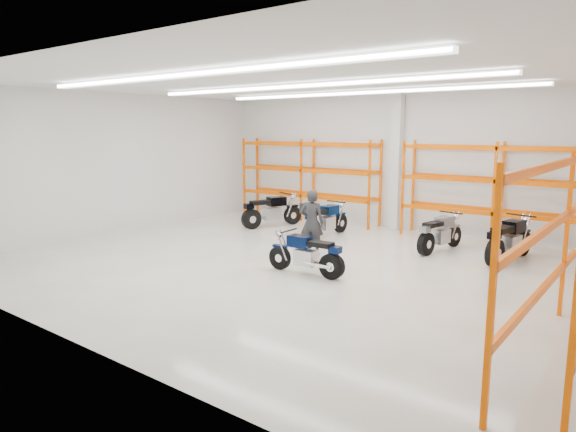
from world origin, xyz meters
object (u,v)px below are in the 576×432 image
Objects in this scene: motorcycle_back_a at (270,212)px; motorcycle_back_c at (439,234)px; standing_man at (312,222)px; motorcycle_back_d at (508,241)px; motorcycle_back_b at (323,220)px; structural_column at (396,162)px; motorcycle_main at (309,255)px.

motorcycle_back_c is at bearing 0.44° from motorcycle_back_a.
motorcycle_back_c is 1.20× the size of standing_man.
motorcycle_back_d is at bearing 0.25° from motorcycle_back_a.
motorcycle_back_a is 6.01m from motorcycle_back_c.
structural_column reaches higher than motorcycle_back_b.
structural_column reaches higher than motorcycle_main.
motorcycle_back_d is 5.04m from standing_man.
motorcycle_back_a is at bearing -179.75° from motorcycle_back_d.
motorcycle_back_c is (1.52, 4.09, 0.02)m from motorcycle_main.
standing_man reaches higher than motorcycle_back_a.
motorcycle_back_b is at bearing -176.44° from motorcycle_back_d.
standing_man reaches higher than motorcycle_main.
standing_man is (-2.59, -2.42, 0.39)m from motorcycle_back_c.
motorcycle_back_a is 0.50× the size of structural_column.
standing_man reaches higher than motorcycle_back_d.
motorcycle_back_b is 0.97× the size of motorcycle_back_d.
standing_man is (1.01, -2.07, 0.32)m from motorcycle_back_b.
structural_column is (-4.27, 2.34, 1.71)m from motorcycle_back_d.
motorcycle_back_a is at bearing 137.95° from motorcycle_main.
motorcycle_back_c is 1.82m from motorcycle_back_d.
standing_man is at bearing -64.06° from motorcycle_back_b.
motorcycle_main is at bearing -81.77° from structural_column.
motorcycle_back_b is at bearing -113.24° from structural_column.
motorcycle_back_d is at bearing -172.29° from standing_man.
motorcycle_back_c is at bearing -43.51° from structural_column.
motorcycle_back_c is at bearing 179.63° from motorcycle_back_d.
structural_column is (1.15, 2.67, 1.69)m from motorcycle_back_b.
motorcycle_back_d is (5.42, 0.34, -0.02)m from motorcycle_back_b.
motorcycle_main is 0.90× the size of motorcycle_back_b.
motorcycle_main is at bearing -110.39° from motorcycle_back_c.
motorcycle_back_c is 0.47× the size of structural_column.
motorcycle_back_b is 0.50× the size of structural_column.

